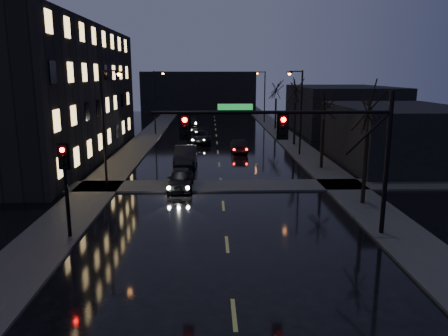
{
  "coord_description": "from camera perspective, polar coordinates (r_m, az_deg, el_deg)",
  "views": [
    {
      "loc": [
        -0.73,
        -10.95,
        7.76
      ],
      "look_at": [
        -0.08,
        9.94,
        3.2
      ],
      "focal_mm": 35.0,
      "sensor_mm": 36.0,
      "label": 1
    }
  ],
  "objects": [
    {
      "name": "tree_far",
      "position": [
        61.65,
        6.85,
        10.65
      ],
      "size": [
        3.43,
        3.43,
        7.88
      ],
      "color": "black",
      "rests_on": "ground"
    },
    {
      "name": "lead_car",
      "position": [
        43.36,
        1.95,
        2.89
      ],
      "size": [
        1.59,
        4.07,
        1.32
      ],
      "primitive_type": "imported",
      "rotation": [
        0.0,
        0.0,
        3.19
      ],
      "color": "black",
      "rests_on": "ground"
    },
    {
      "name": "far_block",
      "position": [
        89.05,
        -3.29,
        9.88
      ],
      "size": [
        22.0,
        10.0,
        8.0
      ],
      "primitive_type": "cube",
      "color": "black",
      "rests_on": "ground"
    },
    {
      "name": "oncoming_car_b",
      "position": [
        37.3,
        -5.01,
        1.58
      ],
      "size": [
        1.82,
        5.14,
        1.69
      ],
      "primitive_type": "imported",
      "rotation": [
        0.0,
        0.0,
        -0.01
      ],
      "color": "black",
      "rests_on": "ground"
    },
    {
      "name": "oncoming_car_a",
      "position": [
        29.86,
        -5.7,
        -1.4
      ],
      "size": [
        1.69,
        4.18,
        1.42
      ],
      "primitive_type": "imported",
      "rotation": [
        0.0,
        0.0,
        0.0
      ],
      "color": "black",
      "rests_on": "ground"
    },
    {
      "name": "signal_pole_left",
      "position": [
        21.59,
        -20.01,
        -1.15
      ],
      "size": [
        0.35,
        0.41,
        4.53
      ],
      "color": "black",
      "rests_on": "ground"
    },
    {
      "name": "signal_mast",
      "position": [
        20.67,
        11.07,
        4.04
      ],
      "size": [
        11.11,
        0.41,
        7.0
      ],
      "color": "black",
      "rests_on": "ground"
    },
    {
      "name": "tree_mid_b",
      "position": [
        47.84,
        9.39,
        10.78
      ],
      "size": [
        3.74,
        3.74,
        8.59
      ],
      "color": "black",
      "rests_on": "ground"
    },
    {
      "name": "streetlight_r_mid",
      "position": [
        41.89,
        9.76,
        8.05
      ],
      "size": [
        1.53,
        0.28,
        8.0
      ],
      "color": "black",
      "rests_on": "ground"
    },
    {
      "name": "tree_mid_a",
      "position": [
        36.17,
        13.0,
        8.94
      ],
      "size": [
        3.3,
        3.3,
        7.58
      ],
      "color": "black",
      "rests_on": "ground"
    },
    {
      "name": "oncoming_car_d",
      "position": [
        65.72,
        -4.16,
        6.08
      ],
      "size": [
        1.86,
        4.5,
        1.3
      ],
      "primitive_type": "imported",
      "rotation": [
        0.0,
        0.0,
        0.01
      ],
      "color": "black",
      "rests_on": "ground"
    },
    {
      "name": "sidewalk_cross",
      "position": [
        30.45,
        -0.35,
        -2.34
      ],
      "size": [
        40.0,
        3.0,
        0.12
      ],
      "primitive_type": "cube",
      "color": "#2D2D2B",
      "rests_on": "ground"
    },
    {
      "name": "apartment_block",
      "position": [
        43.91,
        -23.13,
        9.05
      ],
      "size": [
        12.0,
        30.0,
        12.0
      ],
      "primitive_type": "cube",
      "color": "black",
      "rests_on": "ground"
    },
    {
      "name": "streetlight_l_near",
      "position": [
        29.9,
        -15.11,
        6.16
      ],
      "size": [
        1.53,
        0.28,
        8.0
      ],
      "color": "black",
      "rests_on": "ground"
    },
    {
      "name": "oncoming_car_c",
      "position": [
        49.29,
        -3.32,
        4.08
      ],
      "size": [
        2.86,
        5.35,
        1.43
      ],
      "primitive_type": "imported",
      "rotation": [
        0.0,
        0.0,
        0.1
      ],
      "color": "black",
      "rests_on": "ground"
    },
    {
      "name": "streetlight_r_far",
      "position": [
        69.51,
        5.16,
        9.81
      ],
      "size": [
        1.53,
        0.28,
        8.0
      ],
      "color": "black",
      "rests_on": "ground"
    },
    {
      "name": "sidewalk_right",
      "position": [
        47.49,
        9.46,
        2.82
      ],
      "size": [
        3.0,
        140.0,
        0.12
      ],
      "primitive_type": "cube",
      "color": "#2D2D2B",
      "rests_on": "ground"
    },
    {
      "name": "commercial_right_far",
      "position": [
        61.74,
        15.04,
        7.48
      ],
      "size": [
        12.0,
        18.0,
        6.0
      ],
      "primitive_type": "cube",
      "color": "black",
      "rests_on": "ground"
    },
    {
      "name": "streetlight_l_far",
      "position": [
        56.44,
        -8.87,
        9.14
      ],
      "size": [
        1.53,
        0.28,
        8.0
      ],
      "color": "black",
      "rests_on": "ground"
    },
    {
      "name": "sidewalk_left",
      "position": [
        47.23,
        -11.24,
        2.7
      ],
      "size": [
        3.0,
        140.0,
        0.12
      ],
      "primitive_type": "cube",
      "color": "#2D2D2B",
      "rests_on": "ground"
    },
    {
      "name": "tree_near",
      "position": [
        26.61,
        18.49,
        8.36
      ],
      "size": [
        3.52,
        3.52,
        8.08
      ],
      "color": "black",
      "rests_on": "ground"
    },
    {
      "name": "commercial_right_near",
      "position": [
        40.7,
        21.79,
        4.01
      ],
      "size": [
        10.0,
        14.0,
        5.0
      ],
      "primitive_type": "cube",
      "color": "black",
      "rests_on": "ground"
    }
  ]
}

